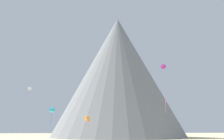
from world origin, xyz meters
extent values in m
cone|color=slate|center=(11.87, 94.68, 30.84)|extent=(66.74, 66.74, 61.68)
cone|color=slate|center=(11.02, 98.06, 17.62)|extent=(52.01, 52.01, 35.25)
cone|color=slate|center=(0.03, 90.84, 11.05)|extent=(30.78, 30.78, 22.10)
cone|color=pink|center=(18.66, 40.62, 12.63)|extent=(1.15, 1.45, 1.35)
cylinder|color=pink|center=(18.52, 40.62, 10.36)|extent=(0.17, 0.37, 3.22)
cube|color=orange|center=(-4.64, 47.15, 6.81)|extent=(1.65, 1.64, 0.68)
cube|color=orange|center=(-4.64, 47.15, 7.60)|extent=(1.65, 1.64, 0.68)
cylinder|color=#E5668C|center=(-4.35, 47.15, 5.65)|extent=(0.34, 0.15, 1.79)
cube|color=white|center=(-21.80, 42.76, 15.69)|extent=(1.13, 0.27, 1.09)
cube|color=#33BCDB|center=(-16.21, 54.78, 10.00)|extent=(1.78, 1.84, 0.88)
cube|color=#33BCDB|center=(-16.21, 54.78, 10.65)|extent=(1.78, 1.84, 0.88)
cylinder|color=blue|center=(-16.44, 54.78, 7.54)|extent=(0.52, 0.15, 4.29)
cone|color=#D1339E|center=(21.71, 50.83, 25.51)|extent=(1.93, 0.94, 1.85)
camera|label=1|loc=(-7.03, -36.11, 4.38)|focal=42.22mm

